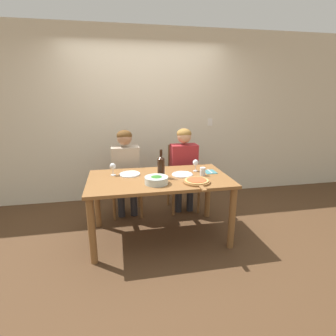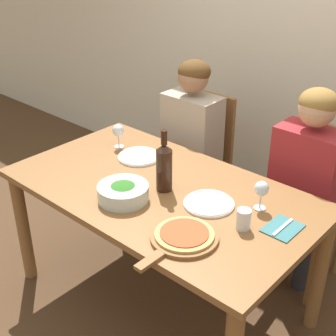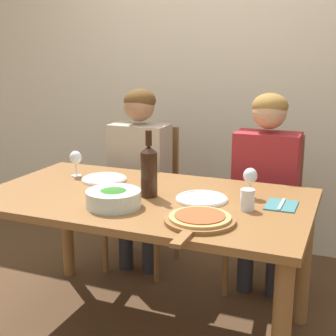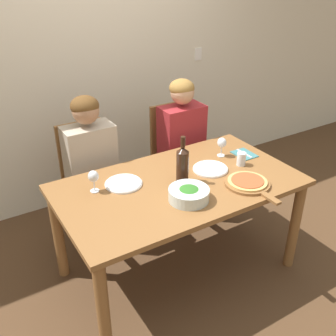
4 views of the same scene
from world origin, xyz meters
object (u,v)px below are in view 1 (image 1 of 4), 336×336
at_px(chair_left, 126,178).
at_px(pizza_on_board, 197,181).
at_px(wine_bottle, 161,166).
at_px(water_tumbler, 203,171).
at_px(dinner_plate_right, 182,174).
at_px(person_woman, 126,165).
at_px(fork_on_napkin, 210,172).
at_px(chair_right, 182,175).
at_px(person_man, 184,162).
at_px(wine_glass_right, 196,163).
at_px(broccoli_bowl, 156,180).
at_px(dinner_plate_left, 130,174).
at_px(wine_glass_left, 113,167).

xyz_separation_m(chair_left, pizza_on_board, (0.74, -1.07, 0.26)).
height_order(wine_bottle, water_tumbler, wine_bottle).
bearing_deg(dinner_plate_right, person_woman, 135.06).
xyz_separation_m(dinner_plate_right, fork_on_napkin, (0.37, 0.06, -0.01)).
xyz_separation_m(chair_left, chair_right, (0.84, 0.00, 0.00)).
bearing_deg(person_man, wine_glass_right, -88.38).
relative_size(wine_bottle, fork_on_napkin, 1.86).
relative_size(person_woman, pizza_on_board, 2.78).
distance_m(chair_right, broccoli_bowl, 1.18).
bearing_deg(dinner_plate_left, wine_glass_right, -0.02).
relative_size(chair_left, fork_on_napkin, 5.40).
distance_m(pizza_on_board, wine_glass_right, 0.46).
distance_m(wine_bottle, dinner_plate_left, 0.42).
height_order(chair_left, broccoli_bowl, chair_left).
bearing_deg(wine_glass_right, person_woman, 149.11).
height_order(broccoli_bowl, wine_glass_left, wine_glass_left).
bearing_deg(wine_glass_left, chair_right, 30.91).
xyz_separation_m(dinner_plate_right, water_tumbler, (0.24, -0.06, 0.04)).
xyz_separation_m(pizza_on_board, wine_glass_left, (-0.91, 0.46, 0.09)).
bearing_deg(broccoli_bowl, chair_left, 106.48).
height_order(chair_right, broccoli_bowl, chair_right).
height_order(wine_bottle, wine_glass_right, wine_bottle).
distance_m(dinner_plate_right, wine_glass_left, 0.84).
bearing_deg(dinner_plate_left, chair_right, 37.63).
height_order(chair_right, person_woman, person_woman).
distance_m(person_man, wine_glass_left, 1.13).
height_order(chair_left, chair_right, same).
bearing_deg(broccoli_bowl, dinner_plate_left, 125.17).
bearing_deg(wine_glass_left, wine_bottle, -19.40).
height_order(wine_bottle, pizza_on_board, wine_bottle).
distance_m(chair_right, water_tumbler, 0.87).
height_order(person_man, wine_bottle, person_man).
relative_size(dinner_plate_left, pizza_on_board, 0.57).
distance_m(wine_bottle, dinner_plate_right, 0.30).
relative_size(chair_left, broccoli_bowl, 3.75).
bearing_deg(dinner_plate_right, person_man, 73.71).
bearing_deg(pizza_on_board, wine_glass_left, 153.04).
bearing_deg(chair_right, wine_bottle, -119.66).
relative_size(broccoli_bowl, dinner_plate_left, 1.03).
distance_m(chair_left, person_woman, 0.26).
xyz_separation_m(broccoli_bowl, wine_glass_left, (-0.47, 0.40, 0.06)).
bearing_deg(fork_on_napkin, person_man, 107.39).
relative_size(dinner_plate_left, dinner_plate_right, 1.00).
distance_m(person_man, dinner_plate_right, 0.68).
relative_size(chair_right, water_tumbler, 9.88).
bearing_deg(water_tumbler, dinner_plate_left, 167.30).
bearing_deg(chair_right, dinner_plate_left, -142.37).
distance_m(wine_bottle, water_tumbler, 0.51).
xyz_separation_m(pizza_on_board, fork_on_napkin, (0.29, 0.36, -0.01)).
bearing_deg(wine_glass_left, broccoli_bowl, -40.87).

